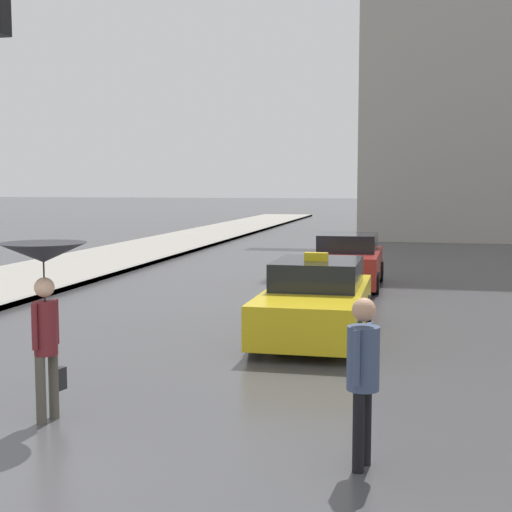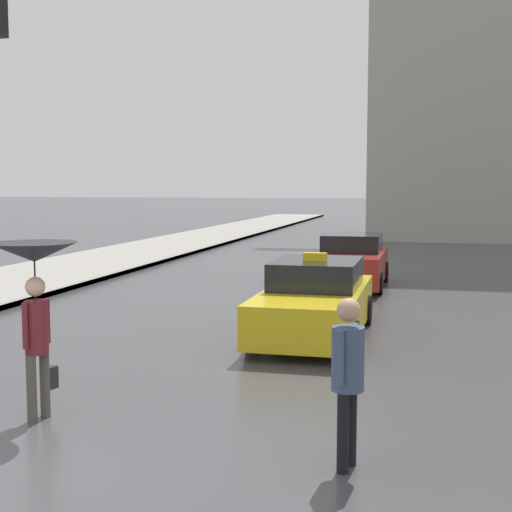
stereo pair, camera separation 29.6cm
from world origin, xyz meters
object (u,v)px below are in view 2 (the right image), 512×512
object	(u,v)px
pedestrian_with_umbrella	(35,277)
sedan_red	(351,262)
taxi	(315,301)
pedestrian_man	(348,368)
monument_cross	(384,29)

from	to	relation	value
pedestrian_with_umbrella	sedan_red	bearing A→B (deg)	2.75
taxi	sedan_red	world-z (taller)	taxi
sedan_red	pedestrian_with_umbrella	size ratio (longest dim) A/B	1.88
pedestrian_with_umbrella	pedestrian_man	size ratio (longest dim) A/B	1.25
taxi	pedestrian_man	xyz separation A→B (m)	(1.29, -6.24, 0.38)
sedan_red	pedestrian_with_umbrella	distance (m)	12.66
taxi	monument_cross	world-z (taller)	monument_cross
taxi	pedestrian_man	bearing A→B (deg)	101.71
sedan_red	pedestrian_with_umbrella	xyz separation A→B (m)	(-2.50, -12.36, 1.07)
pedestrian_with_umbrella	taxi	bearing A→B (deg)	-10.08
sedan_red	monument_cross	distance (m)	21.48
taxi	sedan_red	xyz separation A→B (m)	(-0.02, 6.77, 0.02)
sedan_red	monument_cross	bearing A→B (deg)	-88.77
taxi	pedestrian_man	world-z (taller)	pedestrian_man
taxi	monument_cross	size ratio (longest dim) A/B	0.23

